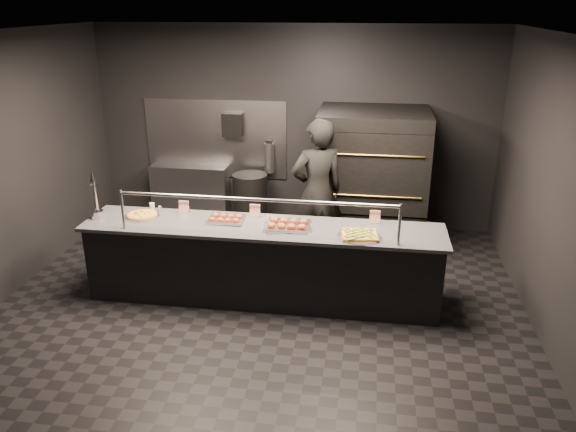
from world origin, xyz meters
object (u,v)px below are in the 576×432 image
object	(u,v)px
square_pizza	(359,235)
worker	(317,192)
slider_tray_a	(226,219)
trash_bin	(250,202)
prep_shelf	(191,193)
fire_extinguisher	(269,157)
pizza_oven	(371,177)
towel_dispenser	(233,125)
slider_tray_b	(288,225)
beer_tap	(96,204)
round_pizza	(142,215)
service_counter	(263,262)

from	to	relation	value
square_pizza	worker	xyz separation A→B (m)	(-0.59, 1.28, 0.03)
slider_tray_a	trash_bin	size ratio (longest dim) A/B	0.48
prep_shelf	fire_extinguisher	distance (m)	1.39
pizza_oven	prep_shelf	xyz separation A→B (m)	(-2.80, 0.42, -0.52)
pizza_oven	trash_bin	distance (m)	1.88
towel_dispenser	slider_tray_b	distance (m)	2.74
towel_dispenser	slider_tray_b	world-z (taller)	towel_dispenser
prep_shelf	slider_tray_b	distance (m)	3.04
pizza_oven	fire_extinguisher	distance (m)	1.63
prep_shelf	slider_tray_a	distance (m)	2.56
beer_tap	slider_tray_b	world-z (taller)	beer_tap
slider_tray_a	trash_bin	distance (m)	2.08
towel_dispenser	square_pizza	world-z (taller)	towel_dispenser
trash_bin	worker	bearing A→B (deg)	-41.35
slider_tray_b	worker	xyz separation A→B (m)	(0.22, 1.13, 0.02)
slider_tray_b	slider_tray_a	bearing A→B (deg)	173.06
slider_tray_b	trash_bin	bearing A→B (deg)	112.90
slider_tray_a	pizza_oven	bearing A→B (deg)	47.83
slider_tray_a	slider_tray_b	xyz separation A→B (m)	(0.74, -0.09, 0.01)
beer_tap	square_pizza	distance (m)	3.05
fire_extinguisher	prep_shelf	bearing A→B (deg)	-176.34
round_pizza	trash_bin	world-z (taller)	round_pizza
service_counter	trash_bin	size ratio (longest dim) A/B	4.72
round_pizza	square_pizza	xyz separation A→B (m)	(2.55, -0.24, 0.00)
square_pizza	fire_extinguisher	bearing A→B (deg)	119.57
fire_extinguisher	worker	xyz separation A→B (m)	(0.86, -1.27, -0.09)
fire_extinguisher	square_pizza	distance (m)	2.93
service_counter	slider_tray_b	world-z (taller)	service_counter
towel_dispenser	square_pizza	bearing A→B (deg)	-51.83
service_counter	worker	world-z (taller)	worker
prep_shelf	trash_bin	world-z (taller)	prep_shelf
pizza_oven	trash_bin	xyz separation A→B (m)	(-1.79, 0.20, -0.53)
beer_tap	slider_tray_b	bearing A→B (deg)	0.94
towel_dispenser	round_pizza	bearing A→B (deg)	-103.43
towel_dispenser	fire_extinguisher	world-z (taller)	towel_dispenser
slider_tray_a	trash_bin	xyz separation A→B (m)	(-0.15, 2.01, -0.51)
pizza_oven	beer_tap	bearing A→B (deg)	-148.40
square_pizza	worker	world-z (taller)	worker
pizza_oven	fire_extinguisher	size ratio (longest dim) A/B	3.78
slider_tray_a	round_pizza	bearing A→B (deg)	-179.91
beer_tap	trash_bin	size ratio (longest dim) A/B	0.69
beer_tap	fire_extinguisher	bearing A→B (deg)	56.72
towel_dispenser	worker	bearing A→B (deg)	-41.80
service_counter	fire_extinguisher	distance (m)	2.50
slider_tray_b	round_pizza	bearing A→B (deg)	177.12
towel_dispenser	worker	world-z (taller)	worker
fire_extinguisher	trash_bin	world-z (taller)	fire_extinguisher
prep_shelf	round_pizza	xyz separation A→B (m)	(0.15, -2.23, 0.49)
worker	round_pizza	bearing A→B (deg)	2.98
slider_tray_b	square_pizza	size ratio (longest dim) A/B	1.20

